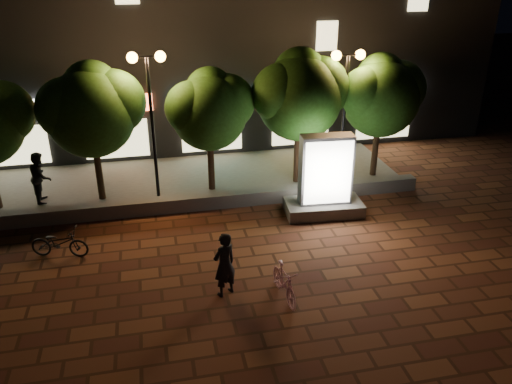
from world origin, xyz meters
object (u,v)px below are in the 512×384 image
object	(u,v)px
street_lamp_left	(149,89)
tree_right	(300,92)
tree_far_right	(382,93)
pedestrian	(41,177)
tree_mid	(210,107)
scooter_parked	(59,243)
ad_kiosk	(325,183)
tree_left	(92,107)
rider	(225,264)
street_lamp_right	(346,83)
scooter_pink	(284,282)

from	to	relation	value
street_lamp_left	tree_right	bearing A→B (deg)	2.81
tree_far_right	pedestrian	size ratio (longest dim) A/B	2.59
tree_mid	scooter_parked	world-z (taller)	tree_mid
street_lamp_left	ad_kiosk	bearing A→B (deg)	-24.02
pedestrian	tree_left	bearing A→B (deg)	-99.32
scooter_parked	rider	bearing A→B (deg)	-107.48
tree_left	rider	xyz separation A→B (m)	(3.42, -6.56, -2.54)
scooter_parked	tree_far_right	bearing A→B (deg)	-57.07
tree_mid	tree_left	bearing A→B (deg)	180.00
tree_left	scooter_parked	size ratio (longest dim) A/B	2.86
tree_left	ad_kiosk	xyz separation A→B (m)	(7.45, -2.72, -2.31)
tree_left	tree_far_right	xyz separation A→B (m)	(10.50, -0.00, -0.08)
rider	street_lamp_right	bearing A→B (deg)	-158.79
scooter_pink	scooter_parked	distance (m)	6.80
tree_right	rider	xyz separation A→B (m)	(-3.88, -6.56, -2.66)
tree_mid	tree_right	bearing A→B (deg)	0.00
rider	tree_mid	bearing A→B (deg)	-122.54
street_lamp_right	tree_mid	bearing A→B (deg)	176.96
street_lamp_left	pedestrian	bearing A→B (deg)	173.62
tree_left	tree_mid	bearing A→B (deg)	-0.00
tree_right	pedestrian	world-z (taller)	tree_right
street_lamp_left	tree_mid	bearing A→B (deg)	7.31
street_lamp_right	scooter_parked	bearing A→B (deg)	-160.92
tree_mid	street_lamp_right	world-z (taller)	street_lamp_right
tree_far_right	scooter_pink	distance (m)	9.46
pedestrian	ad_kiosk	bearing A→B (deg)	-111.15
street_lamp_right	street_lamp_left	bearing A→B (deg)	180.00
ad_kiosk	scooter_parked	bearing A→B (deg)	-173.28
tree_left	scooter_pink	size ratio (longest dim) A/B	3.07
tree_far_right	pedestrian	world-z (taller)	tree_far_right
rider	scooter_parked	xyz separation A→B (m)	(-4.46, 2.85, -0.46)
ad_kiosk	pedestrian	size ratio (longest dim) A/B	1.54
scooter_pink	street_lamp_left	bearing A→B (deg)	107.50
tree_left	scooter_pink	world-z (taller)	tree_left
tree_far_right	ad_kiosk	world-z (taller)	tree_far_right
scooter_parked	ad_kiosk	bearing A→B (deg)	-68.21
street_lamp_right	rider	bearing A→B (deg)	-131.23
scooter_pink	scooter_parked	bearing A→B (deg)	144.66
scooter_parked	pedestrian	world-z (taller)	pedestrian
tree_far_right	scooter_pink	size ratio (longest dim) A/B	2.99
tree_far_right	pedestrian	xyz separation A→B (m)	(-12.57, 0.19, -2.37)
street_lamp_right	tree_far_right	bearing A→B (deg)	9.61
tree_mid	ad_kiosk	size ratio (longest dim) A/B	1.59
street_lamp_left	tree_left	bearing A→B (deg)	172.30
tree_mid	tree_right	world-z (taller)	tree_right
tree_right	street_lamp_right	size ratio (longest dim) A/B	1.02
scooter_pink	pedestrian	xyz separation A→B (m)	(-6.96, 7.24, 0.52)
scooter_pink	rider	size ratio (longest dim) A/B	0.88
street_lamp_right	scooter_parked	world-z (taller)	street_lamp_right
tree_left	tree_far_right	distance (m)	10.50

